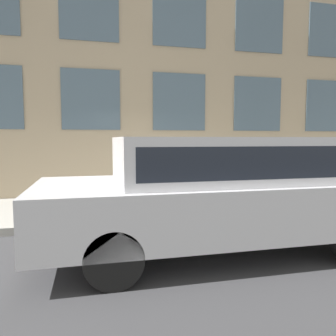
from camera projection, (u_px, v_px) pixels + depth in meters
The scene contains 6 objects.
ground_plane at pixel (160, 227), 6.19m from camera, with size 80.00×80.00×0.00m, color #38383A.
sidewalk at pixel (147, 207), 7.65m from camera, with size 3.02×60.00×0.14m.
building_facade at pixel (135, 1), 8.78m from camera, with size 0.33×40.00×10.71m.
fire_hydrant at pixel (179, 193), 6.68m from camera, with size 0.30×0.42×0.80m.
person at pixel (158, 178), 7.01m from camera, with size 0.27×0.18×1.14m.
parked_truck_silver_near at pixel (222, 186), 4.81m from camera, with size 2.04×5.15×1.68m.
Camera 1 is at (-5.93, 1.27, 1.66)m, focal length 35.00 mm.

